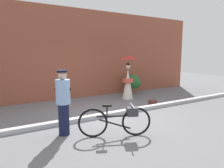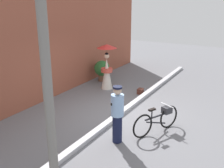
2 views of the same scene
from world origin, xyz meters
TOP-DOWN VIEW (x-y plane):
  - ground_plane at (0.00, 0.00)m, footprint 30.00×30.00m
  - building_wall at (0.00, 3.30)m, footprint 14.00×0.40m
  - sidewalk_curb at (0.00, 0.00)m, footprint 14.00×0.20m
  - bicycle_near_officer at (-0.45, -1.48)m, footprint 1.61×0.78m
  - person_officer at (-1.53, -0.74)m, footprint 0.35×0.34m
  - person_with_parasol at (2.15, 1.82)m, footprint 0.84×0.84m
  - potted_plant_by_door at (2.99, 2.57)m, footprint 0.75×0.73m
  - backpack_spare at (2.24, 0.28)m, footprint 0.27×0.19m
  - utility_pole at (-3.85, -0.61)m, footprint 0.18×0.18m

SIDE VIEW (x-z plane):
  - ground_plane at x=0.00m, z-range 0.00..0.00m
  - sidewalk_curb at x=0.00m, z-range 0.00..0.12m
  - backpack_spare at x=2.24m, z-range 0.01..0.23m
  - bicycle_near_officer at x=-0.45m, z-range 0.01..0.81m
  - potted_plant_by_door at x=2.99m, z-range 0.07..1.03m
  - person_officer at x=-1.53m, z-range 0.05..1.64m
  - person_with_parasol at x=2.15m, z-range 0.02..1.93m
  - building_wall at x=0.00m, z-range 0.00..3.94m
  - utility_pole at x=-3.85m, z-range 0.00..4.80m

